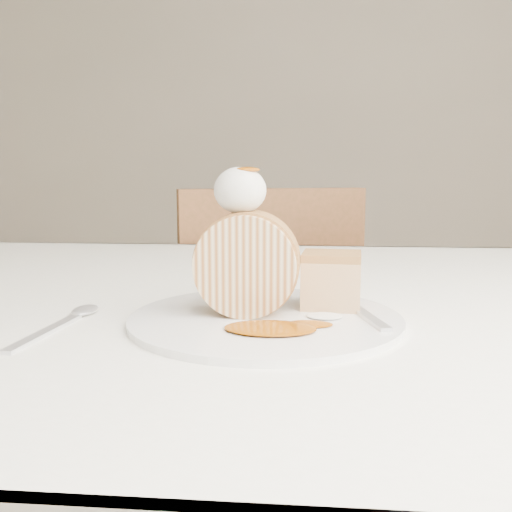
{
  "coord_description": "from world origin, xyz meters",
  "views": [
    {
      "loc": [
        0.03,
        -0.47,
        0.9
      ],
      "look_at": [
        -0.02,
        0.07,
        0.81
      ],
      "focal_mm": 40.0,
      "sensor_mm": 36.0,
      "label": 1
    }
  ],
  "objects": [
    {
      "name": "whipped_cream",
      "position": [
        -0.04,
        0.08,
        0.88
      ],
      "size": [
        0.05,
        0.05,
        0.04
      ],
      "primitive_type": "ellipsoid",
      "color": "white",
      "rests_on": "roulade_slice"
    },
    {
      "name": "fork",
      "position": [
        0.09,
        0.07,
        0.76
      ],
      "size": [
        0.06,
        0.16,
        0.0
      ],
      "primitive_type": "cube",
      "rotation": [
        0.0,
        0.0,
        0.25
      ],
      "color": "silver",
      "rests_on": "plate"
    },
    {
      "name": "roulade_slice",
      "position": [
        -0.03,
        0.07,
        0.81
      ],
      "size": [
        0.1,
        0.06,
        0.1
      ],
      "primitive_type": "cylinder",
      "rotation": [
        1.57,
        0.0,
        -0.02
      ],
      "color": "beige",
      "rests_on": "plate"
    },
    {
      "name": "caramel_drizzle",
      "position": [
        -0.03,
        0.07,
        0.9
      ],
      "size": [
        0.03,
        0.02,
        0.01
      ],
      "primitive_type": "ellipsoid",
      "color": "#8D4305",
      "rests_on": "whipped_cream"
    },
    {
      "name": "plate",
      "position": [
        -0.01,
        0.06,
        0.75
      ],
      "size": [
        0.29,
        0.29,
        0.01
      ],
      "primitive_type": "cylinder",
      "rotation": [
        0.0,
        0.0,
        -0.09
      ],
      "color": "white",
      "rests_on": "table"
    },
    {
      "name": "spoon",
      "position": [
        -0.2,
        0.0,
        0.75
      ],
      "size": [
        0.03,
        0.15,
        0.0
      ],
      "primitive_type": "cube",
      "rotation": [
        0.0,
        0.0,
        -0.09
      ],
      "color": "silver",
      "rests_on": "table"
    },
    {
      "name": "table",
      "position": [
        0.0,
        0.2,
        0.66
      ],
      "size": [
        1.4,
        0.9,
        0.75
      ],
      "color": "white",
      "rests_on": "ground"
    },
    {
      "name": "caramel_pool",
      "position": [
        -0.0,
        0.01,
        0.76
      ],
      "size": [
        0.09,
        0.06,
        0.0
      ],
      "primitive_type": null,
      "rotation": [
        0.0,
        0.0,
        -0.09
      ],
      "color": "#8D4305",
      "rests_on": "plate"
    },
    {
      "name": "cake_chunk",
      "position": [
        0.06,
        0.11,
        0.78
      ],
      "size": [
        0.06,
        0.06,
        0.05
      ],
      "primitive_type": "cube",
      "rotation": [
        0.0,
        0.0,
        -0.09
      ],
      "color": "#B98646",
      "rests_on": "plate"
    },
    {
      "name": "chair_far",
      "position": [
        -0.08,
        0.83,
        0.49
      ],
      "size": [
        0.52,
        0.52,
        0.86
      ],
      "rotation": [
        0.0,
        0.0,
        3.49
      ],
      "color": "brown",
      "rests_on": "ground"
    }
  ]
}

